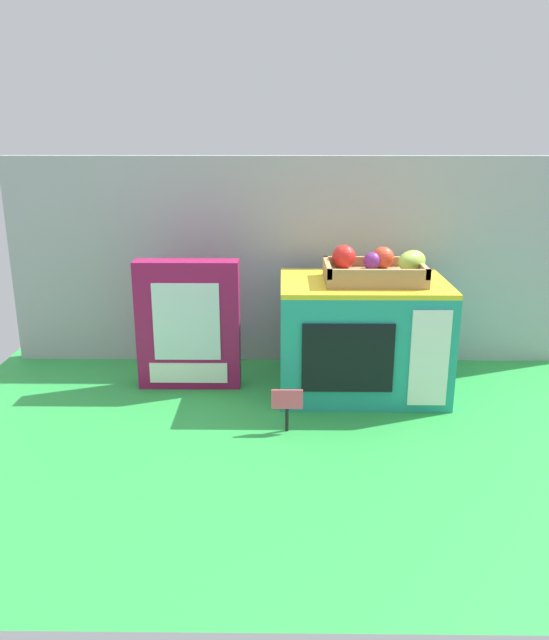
{
  "coord_description": "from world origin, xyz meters",
  "views": [
    {
      "loc": [
        -0.04,
        -1.54,
        0.65
      ],
      "look_at": [
        -0.06,
        -0.0,
        0.18
      ],
      "focal_mm": 35.41,
      "sensor_mm": 36.0,
      "label": 1
    }
  ],
  "objects_px": {
    "cookie_set_box": "(188,325)",
    "food_groups_crate": "(376,269)",
    "toy_microwave": "(362,337)",
    "price_sign": "(287,404)"
  },
  "relations": [
    {
      "from": "food_groups_crate",
      "to": "toy_microwave",
      "type": "bearing_deg",
      "value": -172.63
    },
    {
      "from": "toy_microwave",
      "to": "food_groups_crate",
      "type": "distance_m",
      "value": 0.18
    },
    {
      "from": "toy_microwave",
      "to": "price_sign",
      "type": "height_order",
      "value": "toy_microwave"
    },
    {
      "from": "toy_microwave",
      "to": "food_groups_crate",
      "type": "height_order",
      "value": "food_groups_crate"
    },
    {
      "from": "food_groups_crate",
      "to": "cookie_set_box",
      "type": "xyz_separation_m",
      "value": [
        -0.47,
        0.02,
        -0.15
      ]
    },
    {
      "from": "cookie_set_box",
      "to": "food_groups_crate",
      "type": "bearing_deg",
      "value": -2.53
    },
    {
      "from": "price_sign",
      "to": "toy_microwave",
      "type": "bearing_deg",
      "value": 51.14
    },
    {
      "from": "food_groups_crate",
      "to": "price_sign",
      "type": "xyz_separation_m",
      "value": [
        -0.22,
        -0.24,
        -0.25
      ]
    },
    {
      "from": "toy_microwave",
      "to": "price_sign",
      "type": "xyz_separation_m",
      "value": [
        -0.19,
        -0.24,
        -0.08
      ]
    },
    {
      "from": "toy_microwave",
      "to": "food_groups_crate",
      "type": "relative_size",
      "value": 1.57
    }
  ]
}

